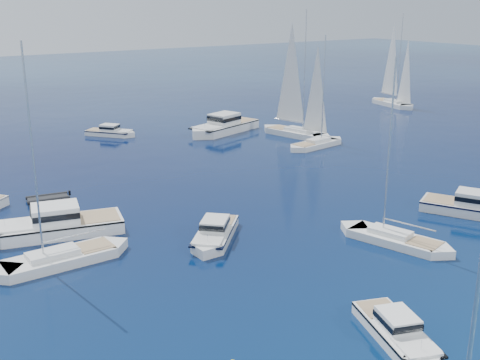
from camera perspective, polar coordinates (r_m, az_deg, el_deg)
name	(u,v)px	position (r m, az deg, el deg)	size (l,w,h in m)	color
motor_cruiser_near	(397,340)	(36.18, 14.85, -14.65)	(2.43, 7.96, 2.09)	white
motor_cruiser_right	(475,215)	(57.81, 21.64, -3.12)	(3.20, 10.46, 2.74)	silver
motor_cruiser_left	(215,240)	(48.29, -2.45, -5.77)	(2.64, 8.64, 2.27)	silver
motor_cruiser_centre	(54,235)	(51.66, -17.38, -5.02)	(3.77, 12.32, 3.24)	white
motor_cruiser_distant	(223,132)	(87.42, -1.64, 4.59)	(4.14, 13.51, 3.55)	silver
motor_cruiser_horizon	(111,136)	(87.23, -12.26, 4.18)	(2.42, 7.90, 2.07)	white
sailboat_mid_r	(394,243)	(49.20, 14.56, -5.89)	(2.68, 10.31, 15.16)	white
sailboat_mid_l	(60,264)	(46.06, -16.88, -7.69)	(2.95, 11.36, 16.69)	white
sailboat_centre	(316,147)	(79.33, 7.31, 3.18)	(2.65, 10.17, 14.96)	silver
sailboat_sails_r	(296,136)	(85.46, 5.36, 4.24)	(3.20, 12.33, 18.12)	silver
sailboat_sails_far	(392,106)	(113.46, 14.37, 6.92)	(3.01, 11.58, 17.02)	silver
tender_grey_far	(48,201)	(60.38, -17.93, -1.90)	(2.22, 4.14, 0.95)	black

